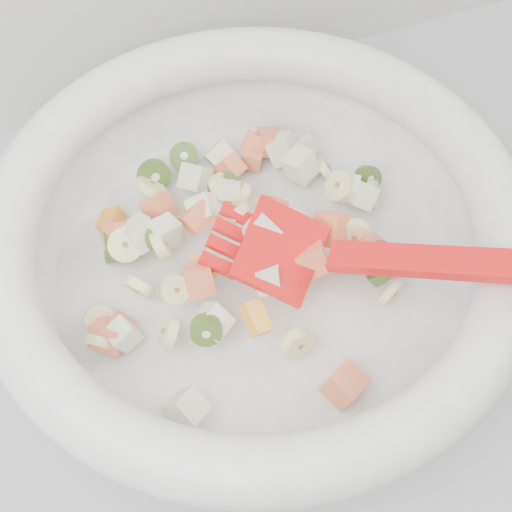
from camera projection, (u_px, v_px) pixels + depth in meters
name	position (u px, v px, depth m)	size (l,w,h in m)	color
mixing_bowl	(256.00, 246.00, 0.59)	(0.42, 0.41, 0.16)	white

